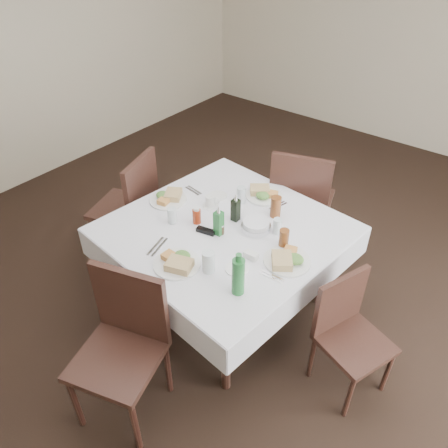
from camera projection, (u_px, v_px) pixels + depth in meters
name	position (u px, v px, depth m)	size (l,w,h in m)	color
ground_plane	(244.00, 288.00, 3.66)	(7.00, 7.00, 0.00)	black
room_shell	(252.00, 87.00, 2.64)	(6.04, 7.04, 2.80)	beige
dining_table	(225.00, 236.00, 3.12)	(1.63, 1.63, 0.76)	black
chair_north	(301.00, 197.00, 3.70)	(0.61, 0.61, 1.04)	black
chair_south	(124.00, 338.00, 2.55)	(0.59, 0.59, 0.99)	black
chair_east	(347.00, 327.00, 2.73)	(0.50, 0.50, 0.83)	black
chair_west	(132.00, 202.00, 3.68)	(0.60, 0.60, 1.00)	black
meal_north	(263.00, 194.00, 3.39)	(0.29, 0.29, 0.06)	white
meal_south	(178.00, 262.00, 2.75)	(0.30, 0.30, 0.07)	white
meal_east	(287.00, 260.00, 2.77)	(0.30, 0.30, 0.07)	white
meal_west	(168.00, 198.00, 3.35)	(0.29, 0.29, 0.06)	white
side_plate_a	(218.00, 196.00, 3.40)	(0.15, 0.15, 0.01)	white
side_plate_b	(237.00, 269.00, 2.73)	(0.15, 0.15, 0.01)	white
water_n	(241.00, 195.00, 3.31)	(0.07, 0.07, 0.13)	silver
water_s	(208.00, 262.00, 2.68)	(0.08, 0.08, 0.15)	silver
water_e	(277.00, 226.00, 3.00)	(0.06, 0.06, 0.11)	silver
water_w	(172.00, 215.00, 3.10)	(0.06, 0.06, 0.12)	silver
iced_tea_a	(276.00, 207.00, 3.15)	(0.08, 0.08, 0.16)	brown
iced_tea_b	(284.00, 239.00, 2.87)	(0.07, 0.07, 0.14)	brown
bread_basket	(256.00, 225.00, 3.05)	(0.21, 0.21, 0.07)	silver
oil_cruet_dark	(236.00, 209.00, 3.10)	(0.05, 0.05, 0.22)	black
oil_cruet_green	(219.00, 222.00, 2.97)	(0.06, 0.06, 0.23)	#226B2E
ketchup_bottle	(197.00, 216.00, 3.09)	(0.06, 0.06, 0.13)	#AB3011
salt_shaker	(220.00, 221.00, 3.08)	(0.04, 0.04, 0.08)	white
pepper_shaker	(222.00, 229.00, 3.00)	(0.03, 0.03, 0.08)	#412E1B
coffee_mug	(211.00, 202.00, 3.27)	(0.12, 0.12, 0.09)	white
sunglasses	(206.00, 231.00, 3.03)	(0.14, 0.07, 0.03)	black
green_bottle	(238.00, 276.00, 2.50)	(0.08, 0.08, 0.29)	#226B2E
sugar_caddy	(251.00, 255.00, 2.81)	(0.09, 0.06, 0.05)	white
cutlery_n	(278.00, 206.00, 3.29)	(0.07, 0.16, 0.01)	silver
cutlery_s	(157.00, 247.00, 2.90)	(0.10, 0.21, 0.01)	silver
cutlery_e	(272.00, 277.00, 2.68)	(0.16, 0.05, 0.01)	silver
cutlery_w	(193.00, 191.00, 3.46)	(0.17, 0.07, 0.01)	silver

